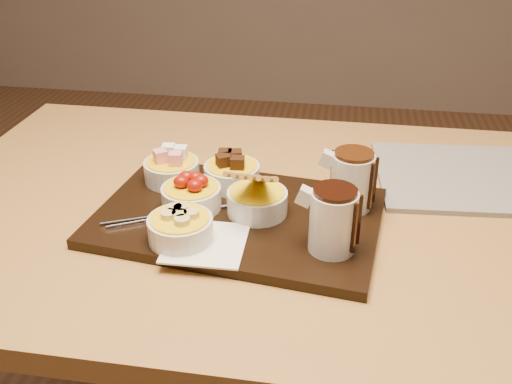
# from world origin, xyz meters

# --- Properties ---
(dining_table) EXTENTS (1.20, 0.80, 0.75)m
(dining_table) POSITION_xyz_m (0.00, 0.00, 0.65)
(dining_table) COLOR #A4793D
(dining_table) RESTS_ON ground
(serving_board) EXTENTS (0.49, 0.35, 0.02)m
(serving_board) POSITION_xyz_m (-0.02, -0.07, 0.76)
(serving_board) COLOR black
(serving_board) RESTS_ON dining_table
(napkin) EXTENTS (0.12, 0.12, 0.00)m
(napkin) POSITION_xyz_m (-0.05, -0.16, 0.77)
(napkin) COLOR white
(napkin) RESTS_ON serving_board
(bowl_marshmallows) EXTENTS (0.10, 0.10, 0.04)m
(bowl_marshmallows) POSITION_xyz_m (-0.16, 0.03, 0.79)
(bowl_marshmallows) COLOR beige
(bowl_marshmallows) RESTS_ON serving_board
(bowl_cake) EXTENTS (0.10, 0.10, 0.04)m
(bowl_cake) POSITION_xyz_m (-0.05, 0.03, 0.79)
(bowl_cake) COLOR beige
(bowl_cake) RESTS_ON serving_board
(bowl_strawberries) EXTENTS (0.10, 0.10, 0.04)m
(bowl_strawberries) POSITION_xyz_m (-0.10, -0.06, 0.79)
(bowl_strawberries) COLOR beige
(bowl_strawberries) RESTS_ON serving_board
(bowl_biscotti) EXTENTS (0.10, 0.10, 0.04)m
(bowl_biscotti) POSITION_xyz_m (0.01, -0.06, 0.79)
(bowl_biscotti) COLOR beige
(bowl_biscotti) RESTS_ON serving_board
(bowl_bananas) EXTENTS (0.10, 0.10, 0.04)m
(bowl_bananas) POSITION_xyz_m (-0.09, -0.16, 0.79)
(bowl_bananas) COLOR beige
(bowl_bananas) RESTS_ON serving_board
(pitcher_dark_chocolate) EXTENTS (0.08, 0.08, 0.10)m
(pitcher_dark_chocolate) POSITION_xyz_m (0.14, -0.15, 0.82)
(pitcher_dark_chocolate) COLOR silver
(pitcher_dark_chocolate) RESTS_ON serving_board
(pitcher_milk_chocolate) EXTENTS (0.08, 0.08, 0.10)m
(pitcher_milk_chocolate) POSITION_xyz_m (0.16, -0.02, 0.82)
(pitcher_milk_chocolate) COLOR silver
(pitcher_milk_chocolate) RESTS_ON serving_board
(fondue_skewers) EXTENTS (0.14, 0.25, 0.01)m
(fondue_skewers) POSITION_xyz_m (-0.11, -0.09, 0.77)
(fondue_skewers) COLOR silver
(fondue_skewers) RESTS_ON serving_board
(newspaper) EXTENTS (0.36, 0.30, 0.01)m
(newspaper) POSITION_xyz_m (0.39, 0.15, 0.76)
(newspaper) COLOR beige
(newspaper) RESTS_ON dining_table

